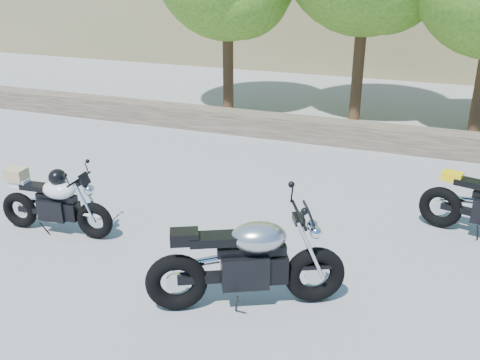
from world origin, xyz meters
name	(u,v)px	position (x,y,z in m)	size (l,w,h in m)	color
ground	(201,254)	(0.00, 0.00, 0.00)	(90.00, 90.00, 0.00)	gray
stone_wall	(303,129)	(0.00, 5.50, 0.25)	(22.00, 0.55, 0.50)	#463A2E
silver_bike	(248,263)	(1.01, -0.86, 0.57)	(2.15, 1.20, 1.16)	black
white_bike	(54,202)	(-2.25, -0.17, 0.50)	(1.83, 0.58, 1.01)	black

